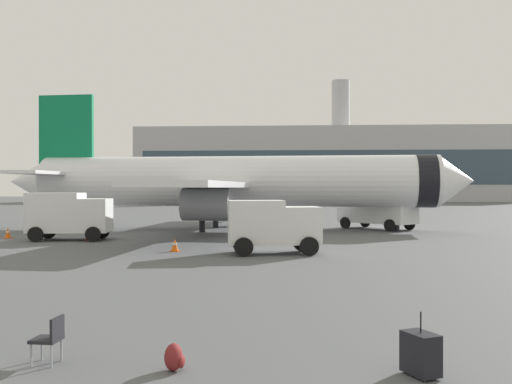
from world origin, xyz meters
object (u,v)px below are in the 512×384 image
(cargo_van, at_px, (273,224))
(gate_chair, at_px, (50,337))
(service_truck, at_px, (69,214))
(safety_cone_mid, at_px, (89,233))
(safety_cone_far, at_px, (175,245))
(airplane_at_gate, at_px, (232,182))
(fuel_truck, at_px, (376,206))
(rolling_suitcase, at_px, (421,353))
(traveller_backpack, at_px, (174,358))
(safety_cone_near, at_px, (8,233))

(cargo_van, xyz_separation_m, gate_chair, (-3.45, -17.58, -0.95))
(service_truck, distance_m, gate_chair, 25.76)
(safety_cone_mid, xyz_separation_m, safety_cone_far, (6.52, -5.85, -0.09))
(airplane_at_gate, distance_m, gate_chair, 33.22)
(service_truck, height_order, fuel_truck, fuel_truck)
(rolling_suitcase, bearing_deg, safety_cone_far, 113.47)
(service_truck, bearing_deg, gate_chair, -69.00)
(service_truck, relative_size, fuel_truck, 0.84)
(fuel_truck, height_order, traveller_backpack, fuel_truck)
(safety_cone_near, relative_size, rolling_suitcase, 0.63)
(safety_cone_mid, xyz_separation_m, rolling_suitcase, (14.58, -24.42, -0.02))
(fuel_truck, xyz_separation_m, traveller_backpack, (-8.55, -34.90, -1.54))
(safety_cone_near, height_order, rolling_suitcase, rolling_suitcase)
(safety_cone_mid, bearing_deg, cargo_van, -29.84)
(service_truck, distance_m, traveller_backpack, 26.92)
(cargo_van, xyz_separation_m, safety_cone_near, (-17.13, 7.65, -1.11))
(airplane_at_gate, distance_m, safety_cone_mid, 12.32)
(gate_chair, bearing_deg, airplane_at_gate, 90.26)
(safety_cone_near, bearing_deg, fuel_truck, 20.99)
(safety_cone_mid, bearing_deg, gate_chair, -71.65)
(safety_cone_mid, distance_m, traveller_backpack, 26.50)
(safety_cone_mid, bearing_deg, safety_cone_far, -41.88)
(safety_cone_far, relative_size, gate_chair, 0.76)
(fuel_truck, xyz_separation_m, safety_cone_near, (-24.56, -9.43, -1.43))
(airplane_at_gate, bearing_deg, gate_chair, -89.74)
(traveller_backpack, bearing_deg, rolling_suitcase, -0.33)
(service_truck, bearing_deg, traveller_backpack, -64.54)
(traveller_backpack, relative_size, gate_chair, 0.56)
(airplane_at_gate, xyz_separation_m, cargo_van, (3.60, -15.49, -2.21))
(safety_cone_mid, height_order, rolling_suitcase, rolling_suitcase)
(cargo_van, height_order, safety_cone_mid, cargo_van)
(service_truck, relative_size, safety_cone_mid, 5.96)
(fuel_truck, relative_size, safety_cone_far, 9.05)
(rolling_suitcase, bearing_deg, fuel_truck, 82.96)
(fuel_truck, bearing_deg, rolling_suitcase, -97.04)
(cargo_van, xyz_separation_m, safety_cone_mid, (-11.46, 6.58, -1.04))
(gate_chair, bearing_deg, safety_cone_near, 118.46)
(service_truck, distance_m, safety_cone_mid, 1.71)
(safety_cone_mid, relative_size, rolling_suitcase, 0.76)
(safety_cone_far, relative_size, rolling_suitcase, 0.60)
(cargo_van, bearing_deg, safety_cone_mid, 150.16)
(rolling_suitcase, bearing_deg, service_truck, 123.03)
(airplane_at_gate, distance_m, service_truck, 12.98)
(airplane_at_gate, bearing_deg, fuel_truck, 8.18)
(fuel_truck, bearing_deg, gate_chair, -107.44)
(safety_cone_near, bearing_deg, airplane_at_gate, 30.09)
(cargo_van, bearing_deg, safety_cone_far, 171.58)
(cargo_van, height_order, safety_cone_near, cargo_van)
(fuel_truck, height_order, safety_cone_mid, fuel_truck)
(rolling_suitcase, distance_m, traveller_backpack, 4.24)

